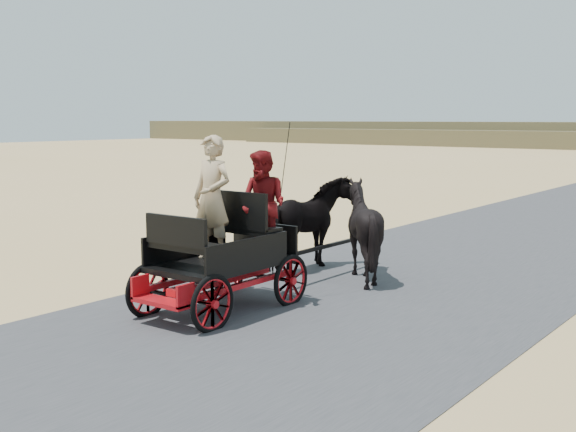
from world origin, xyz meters
The scene contains 8 objects.
ground centered at (0.00, 0.00, 0.00)m, with size 140.00×140.00×0.00m, color tan.
road centered at (0.00, 0.00, 0.01)m, with size 6.00×140.00×0.01m, color #38383A.
ridge_near centered at (-30.00, 58.00, 0.80)m, with size 40.00×4.00×1.60m, color brown.
carriage centered at (-1.18, -1.87, 0.36)m, with size 1.30×2.40×0.72m, color black, non-canonical shape.
horse_left centered at (-1.73, 1.13, 0.85)m, with size 0.91×2.01×1.70m, color black.
horse_right centered at (-0.63, 1.13, 0.85)m, with size 1.37×1.54×1.70m, color black.
driver_man centered at (-1.38, -1.82, 1.62)m, with size 0.66×0.43×1.80m, color tan.
passenger_woman centered at (-0.88, -1.27, 1.51)m, with size 0.77×0.60×1.58m, color #660C0F.
Camera 1 is at (5.74, -9.41, 2.76)m, focal length 45.00 mm.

